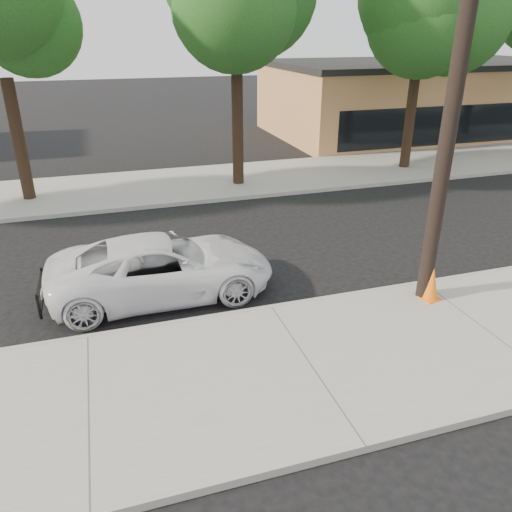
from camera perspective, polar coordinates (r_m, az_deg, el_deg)
name	(u,v)px	position (r m, az deg, el deg)	size (l,w,h in m)	color
ground	(245,273)	(13.25, -1.24, -1.94)	(120.00, 120.00, 0.00)	black
near_sidewalk	(309,365)	(9.76, 6.05, -12.31)	(90.00, 4.40, 0.15)	gray
far_sidewalk	(187,184)	(21.00, -7.85, 8.16)	(90.00, 5.00, 0.15)	gray
curb_near	(271,309)	(11.46, 1.73, -6.06)	(90.00, 0.12, 0.16)	#9E9B93
building_main	(421,99)	(33.74, 18.34, 16.69)	(18.00, 10.00, 4.00)	#BC7C4E
utility_pole	(454,95)	(11.17, 21.72, 16.69)	(1.40, 0.34, 9.00)	black
tree_b	(1,21)	(19.63, -27.13, 22.82)	(4.34, 4.20, 8.45)	black
tree_d	(429,17)	(23.60, 19.15, 24.42)	(4.50, 4.35, 8.75)	black
police_cruiser	(163,267)	(12.09, -10.64, -1.25)	(2.43, 5.28, 1.47)	white
traffic_cone	(432,284)	(12.23, 19.45, -3.06)	(0.48, 0.48, 0.78)	orange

